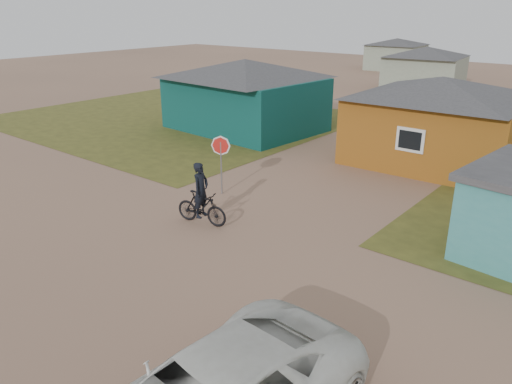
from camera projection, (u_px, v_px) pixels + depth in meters
ground at (169, 256)px, 14.50m from camera, size 120.00×120.00×0.00m
grass_nw at (176, 118)px, 32.21m from camera, size 20.00×18.00×0.00m
house_teal at (245, 94)px, 28.60m from camera, size 8.93×7.08×4.00m
house_yellow at (438, 119)px, 22.49m from camera, size 7.72×6.76×3.90m
house_pale_west at (425, 68)px, 42.09m from camera, size 7.04×6.15×3.60m
house_pale_north at (396, 54)px, 55.56m from camera, size 6.28×5.81×3.40m
stop_sign at (221, 151)px, 18.66m from camera, size 0.75×0.09×2.29m
cyclist at (201, 202)px, 16.37m from camera, size 1.94×0.90×2.11m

